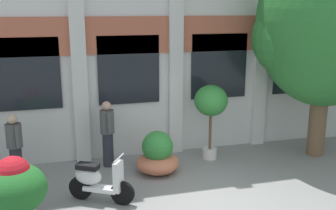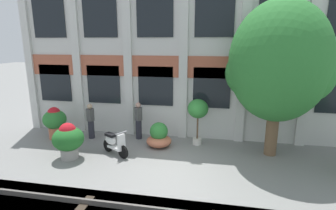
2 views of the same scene
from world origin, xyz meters
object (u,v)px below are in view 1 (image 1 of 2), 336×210
at_px(broadleaf_tree, 327,25).
at_px(potted_plant_fluted_column, 14,190).
at_px(potted_plant_wide_bowl, 158,156).
at_px(resident_by_doorway, 107,132).
at_px(resident_watching_tracks, 15,146).
at_px(scooter_near_curb, 98,181).
at_px(potted_plant_low_pan, 211,104).

xyz_separation_m(broadleaf_tree, potted_plant_fluted_column, (-7.20, -1.74, -2.61)).
bearing_deg(broadleaf_tree, potted_plant_fluted_column, -166.42).
relative_size(potted_plant_wide_bowl, resident_by_doorway, 0.63).
relative_size(potted_plant_fluted_column, resident_watching_tracks, 0.87).
distance_m(resident_by_doorway, resident_watching_tracks, 2.08).
distance_m(broadleaf_tree, scooter_near_curb, 6.53).
bearing_deg(broadleaf_tree, resident_by_doorway, 172.88).
xyz_separation_m(potted_plant_fluted_column, scooter_near_curb, (1.46, 0.64, -0.30)).
height_order(scooter_near_curb, resident_by_doorway, resident_by_doorway).
bearing_deg(resident_by_doorway, potted_plant_wide_bowl, 138.90).
distance_m(potted_plant_low_pan, resident_watching_tracks, 4.65).
bearing_deg(broadleaf_tree, scooter_near_curb, -169.16).
distance_m(broadleaf_tree, potted_plant_low_pan, 3.40).
relative_size(potted_plant_fluted_column, resident_by_doorway, 0.83).
xyz_separation_m(potted_plant_fluted_column, potted_plant_low_pan, (4.43, 2.21, 0.69)).
relative_size(potted_plant_low_pan, scooter_near_curb, 1.54).
bearing_deg(potted_plant_wide_bowl, resident_watching_tracks, 173.32).
bearing_deg(potted_plant_low_pan, scooter_near_curb, -152.16).
bearing_deg(potted_plant_fluted_column, resident_by_doorway, 52.06).
bearing_deg(potted_plant_fluted_column, scooter_near_curb, 23.71).
bearing_deg(potted_plant_wide_bowl, resident_by_doorway, 146.36).
height_order(potted_plant_wide_bowl, resident_by_doorway, resident_by_doorway).
bearing_deg(scooter_near_curb, potted_plant_fluted_column, -125.78).
height_order(broadleaf_tree, potted_plant_fluted_column, broadleaf_tree).
distance_m(potted_plant_fluted_column, scooter_near_curb, 1.62).
xyz_separation_m(potted_plant_low_pan, scooter_near_curb, (-2.97, -1.57, -0.99)).
xyz_separation_m(potted_plant_wide_bowl, potted_plant_low_pan, (1.50, 0.51, 1.02)).
xyz_separation_m(potted_plant_wide_bowl, resident_watching_tracks, (-3.11, 0.36, 0.41)).
xyz_separation_m(potted_plant_wide_bowl, scooter_near_curb, (-1.48, -1.06, 0.02)).
bearing_deg(scooter_near_curb, broadleaf_tree, 41.34).
bearing_deg(resident_watching_tracks, broadleaf_tree, 152.92).
distance_m(broadleaf_tree, resident_watching_tracks, 7.80).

